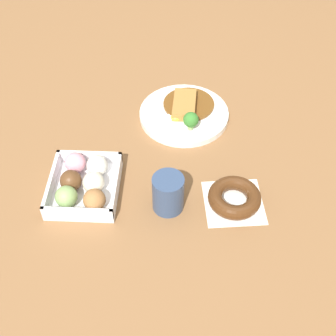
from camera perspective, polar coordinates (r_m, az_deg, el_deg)
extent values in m
plane|color=brown|center=(1.19, -2.59, 2.35)|extent=(1.60, 1.60, 0.00)
cylinder|color=white|center=(1.28, 1.96, 6.55)|extent=(0.24, 0.24, 0.02)
cylinder|color=brown|center=(1.29, 2.55, 7.81)|extent=(0.14, 0.14, 0.01)
cube|color=#A87538|center=(1.26, 2.01, 7.74)|extent=(0.11, 0.06, 0.02)
cylinder|color=white|center=(1.24, 0.93, 5.89)|extent=(0.06, 0.06, 0.00)
ellipsoid|color=yellow|center=(1.23, 0.94, 6.23)|extent=(0.03, 0.03, 0.01)
cylinder|color=#8CB766|center=(1.21, 2.77, 5.11)|extent=(0.01, 0.01, 0.02)
sphere|color=#387A2D|center=(1.20, 2.81, 5.92)|extent=(0.04, 0.04, 0.04)
cube|color=white|center=(1.11, -10.10, -2.55)|extent=(0.18, 0.16, 0.01)
cube|color=white|center=(1.04, -11.03, -5.44)|extent=(0.01, 0.16, 0.03)
cube|color=white|center=(1.15, -9.54, 1.40)|extent=(0.01, 0.16, 0.03)
cube|color=white|center=(1.08, -6.35, -2.00)|extent=(0.18, 0.01, 0.03)
cube|color=white|center=(1.11, -14.03, -1.69)|extent=(0.18, 0.01, 0.03)
sphere|color=#9E6B3D|center=(1.05, -8.99, -3.86)|extent=(0.05, 0.05, 0.05)
sphere|color=#EFE5C6|center=(1.08, -9.08, -1.77)|extent=(0.05, 0.05, 0.05)
sphere|color=silver|center=(1.11, -8.64, 0.29)|extent=(0.05, 0.05, 0.05)
sphere|color=#84A860|center=(1.06, -12.32, -3.44)|extent=(0.05, 0.05, 0.05)
sphere|color=brown|center=(1.09, -11.78, -1.53)|extent=(0.05, 0.05, 0.05)
sphere|color=pink|center=(1.13, -11.28, 0.63)|extent=(0.05, 0.05, 0.05)
cube|color=white|center=(1.08, 8.02, -4.20)|extent=(0.15, 0.15, 0.00)
torus|color=#4C2B14|center=(1.07, 8.12, -3.60)|extent=(0.12, 0.12, 0.03)
cylinder|color=#33476B|center=(1.03, 0.01, -3.10)|extent=(0.07, 0.07, 0.09)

